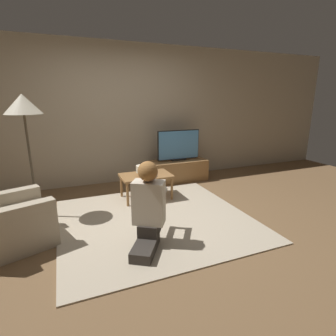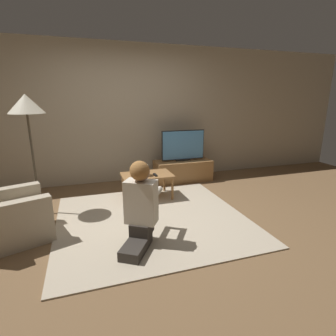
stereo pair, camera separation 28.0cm
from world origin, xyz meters
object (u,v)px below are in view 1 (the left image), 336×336
(person_kneeling, at_px, (148,204))
(floor_lamp, at_px, (23,111))
(coffee_table, at_px, (146,177))
(table_lamp, at_px, (142,170))
(tv, at_px, (179,145))
(armchair, at_px, (7,224))

(person_kneeling, bearing_deg, floor_lamp, -14.46)
(coffee_table, relative_size, table_lamp, 4.48)
(floor_lamp, bearing_deg, person_kneeling, -46.58)
(tv, bearing_deg, coffee_table, -141.65)
(person_kneeling, bearing_deg, coffee_table, -74.24)
(floor_lamp, xyz_separation_m, armchair, (-0.23, -0.72, -1.18))
(tv, height_order, floor_lamp, floor_lamp)
(armchair, distance_m, table_lamp, 1.94)
(tv, relative_size, armchair, 0.89)
(tv, distance_m, coffee_table, 1.20)
(tv, height_order, table_lamp, tv)
(tv, xyz_separation_m, coffee_table, (-0.90, -0.71, -0.35))
(tv, relative_size, floor_lamp, 0.52)
(floor_lamp, bearing_deg, tv, 17.48)
(tv, distance_m, person_kneeling, 2.46)
(floor_lamp, bearing_deg, coffee_table, 2.81)
(coffee_table, distance_m, armchair, 2.02)
(tv, distance_m, floor_lamp, 2.74)
(coffee_table, relative_size, person_kneeling, 0.84)
(armchair, distance_m, person_kneeling, 1.57)
(floor_lamp, height_order, table_lamp, floor_lamp)
(armchair, relative_size, person_kneeling, 1.02)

